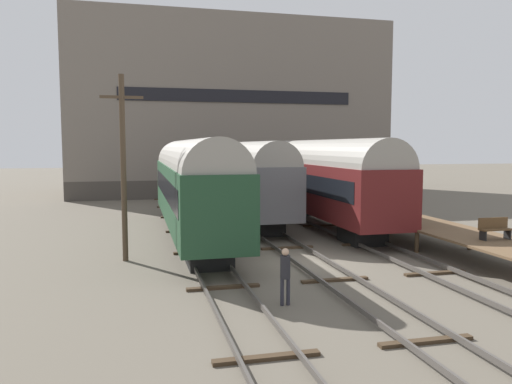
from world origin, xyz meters
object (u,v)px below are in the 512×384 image
person_worker (285,271)px  train_car_maroon (323,177)px  train_car_grey (244,175)px  bench (494,228)px  utility_pole (123,165)px  train_car_green (192,183)px

person_worker → train_car_maroon: bearing=64.7°
train_car_grey → person_worker: 18.38m
bench → utility_pole: bearing=163.1°
train_car_grey → train_car_maroon: train_car_maroon is taller
train_car_green → person_worker: 11.95m
train_car_maroon → train_car_green: train_car_maroon is taller
train_car_grey → person_worker: size_ratio=9.30×
train_car_grey → bench: bearing=-64.0°
train_car_maroon → train_car_green: bearing=-161.8°
bench → utility_pole: size_ratio=0.17×
train_car_grey → train_car_green: (-4.20, -6.42, 0.05)m
bench → person_worker: (-10.00, -2.94, -0.50)m
train_car_grey → train_car_green: 7.67m
train_car_grey → train_car_maroon: size_ratio=0.98×
train_car_grey → utility_pole: size_ratio=2.11×
train_car_green → train_car_grey: bearing=56.8°
train_car_green → bench: bearing=-37.0°
utility_pole → train_car_grey: bearing=54.3°
train_car_maroon → train_car_grey: bearing=138.9°
train_car_grey → utility_pole: bearing=-125.7°
train_car_grey → train_car_green: train_car_green is taller
train_car_grey → train_car_green: size_ratio=0.94×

